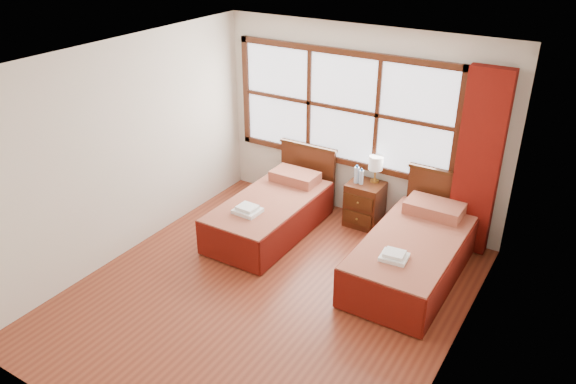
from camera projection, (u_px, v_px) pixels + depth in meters
The scene contains 15 objects.
floor at pixel (268, 294), 6.27m from camera, with size 4.50×4.50×0.00m, color brown.
ceiling at pixel (263, 62), 5.10m from camera, with size 4.50×4.50×0.00m, color white.
wall_back at pixel (360, 125), 7.39m from camera, with size 4.00×4.00×0.00m, color silver.
wall_left at pixel (125, 151), 6.62m from camera, with size 4.50×4.50×0.00m, color silver.
wall_right at pixel (462, 245), 4.75m from camera, with size 4.50×4.50×0.00m, color silver.
window at pixel (342, 108), 7.39m from camera, with size 3.16×0.06×1.56m.
curtain at pixel (478, 164), 6.60m from camera, with size 0.50×0.16×2.30m, color maroon.
bed_left at pixel (272, 212), 7.39m from camera, with size 0.95×1.97×0.91m.
bed_right at pixel (413, 253), 6.47m from camera, with size 1.01×2.03×0.97m.
nightstand at pixel (364, 204), 7.53m from camera, with size 0.46×0.45×0.61m.
towels_left at pixel (247, 210), 6.92m from camera, with size 0.32×0.28×0.09m.
towels_right at pixel (394, 256), 5.95m from camera, with size 0.30×0.27×0.08m.
lamp at pixel (376, 164), 7.34m from camera, with size 0.19×0.19×0.36m.
bottle_near at pixel (357, 175), 7.38m from camera, with size 0.07×0.07×0.25m.
bottle_far at pixel (361, 177), 7.35m from camera, with size 0.06×0.06×0.22m.
Camera 1 is at (2.86, -4.21, 3.84)m, focal length 35.00 mm.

